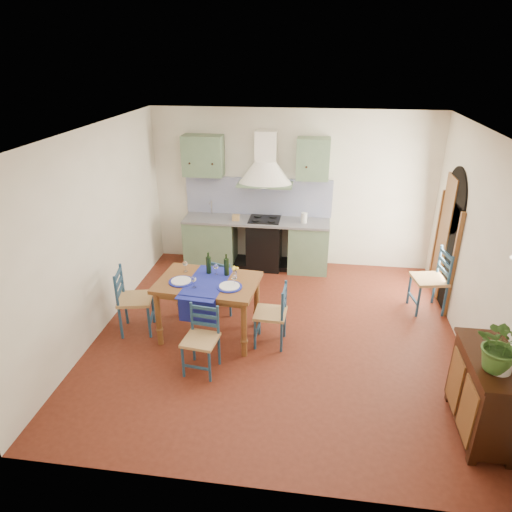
# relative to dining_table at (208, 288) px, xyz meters

# --- Properties ---
(floor) EXTENTS (5.00, 5.00, 0.00)m
(floor) POSITION_rel_dining_table_xyz_m (0.93, 0.13, -0.75)
(floor) COLOR #491A0F
(floor) RESTS_ON ground
(back_wall) EXTENTS (5.00, 0.96, 2.80)m
(back_wall) POSITION_rel_dining_table_xyz_m (0.46, 2.42, 0.30)
(back_wall) COLOR silver
(back_wall) RESTS_ON ground
(right_wall) EXTENTS (0.26, 5.00, 2.80)m
(right_wall) POSITION_rel_dining_table_xyz_m (3.43, 0.41, 0.58)
(right_wall) COLOR silver
(right_wall) RESTS_ON ground
(left_wall) EXTENTS (0.04, 5.00, 2.80)m
(left_wall) POSITION_rel_dining_table_xyz_m (-1.57, 0.13, 0.65)
(left_wall) COLOR silver
(left_wall) RESTS_ON ground
(ceiling) EXTENTS (5.00, 5.00, 0.01)m
(ceiling) POSITION_rel_dining_table_xyz_m (0.93, 0.13, 2.05)
(ceiling) COLOR silver
(ceiling) RESTS_ON back_wall
(dining_table) EXTENTS (1.41, 1.08, 1.17)m
(dining_table) POSITION_rel_dining_table_xyz_m (0.00, 0.00, 0.00)
(dining_table) COLOR brown
(dining_table) RESTS_ON ground
(chair_near) EXTENTS (0.45, 0.45, 0.86)m
(chair_near) POSITION_rel_dining_table_xyz_m (0.08, -0.75, -0.31)
(chair_near) COLOR navy
(chair_near) RESTS_ON ground
(chair_far) EXTENTS (0.52, 0.52, 0.87)m
(chair_far) POSITION_rel_dining_table_xyz_m (0.08, 0.71, -0.30)
(chair_far) COLOR navy
(chair_far) RESTS_ON ground
(chair_left) EXTENTS (0.54, 0.54, 0.97)m
(chair_left) POSITION_rel_dining_table_xyz_m (-1.08, -0.04, -0.25)
(chair_left) COLOR navy
(chair_left) RESTS_ON ground
(chair_right) EXTENTS (0.43, 0.43, 0.89)m
(chair_right) POSITION_rel_dining_table_xyz_m (0.89, -0.08, -0.29)
(chair_right) COLOR navy
(chair_right) RESTS_ON ground
(chair_spare) EXTENTS (0.54, 0.54, 1.00)m
(chair_spare) POSITION_rel_dining_table_xyz_m (3.17, 1.13, -0.24)
(chair_spare) COLOR navy
(chair_spare) RESTS_ON ground
(sideboard) EXTENTS (0.50, 1.05, 0.94)m
(sideboard) POSITION_rel_dining_table_xyz_m (3.19, -1.36, -0.24)
(sideboard) COLOR black
(sideboard) RESTS_ON ground
(potted_plant) EXTENTS (0.59, 0.55, 0.54)m
(potted_plant) POSITION_rel_dining_table_xyz_m (3.16, -1.53, 0.45)
(potted_plant) COLOR #365C23
(potted_plant) RESTS_ON sideboard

